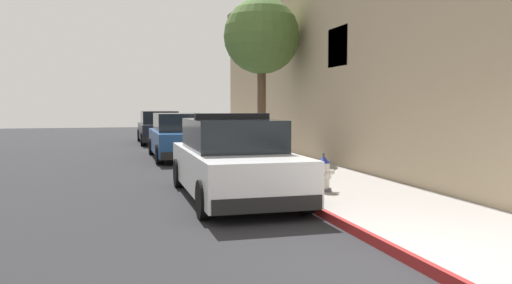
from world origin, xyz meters
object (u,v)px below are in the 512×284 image
(parked_car_silver_ahead, at_px, (180,137))
(fire_hydrant, at_px, (324,173))
(police_cruiser, at_px, (233,161))
(street_tree, at_px, (262,37))
(parked_car_dark_far, at_px, (159,128))

(parked_car_silver_ahead, distance_m, fire_hydrant, 8.73)
(police_cruiser, xyz_separation_m, street_tree, (2.47, 6.64, 3.34))
(parked_car_silver_ahead, relative_size, parked_car_dark_far, 1.00)
(parked_car_silver_ahead, bearing_deg, fire_hydrant, -78.08)
(street_tree, bearing_deg, parked_car_dark_far, 106.40)
(parked_car_silver_ahead, bearing_deg, police_cruiser, -89.51)
(parked_car_silver_ahead, bearing_deg, street_tree, -29.70)
(parked_car_dark_far, height_order, street_tree, street_tree)
(parked_car_dark_far, xyz_separation_m, fire_hydrant, (1.92, -16.09, -0.25))
(fire_hydrant, bearing_deg, parked_car_silver_ahead, 101.92)
(parked_car_dark_far, bearing_deg, parked_car_silver_ahead, -89.15)
(parked_car_silver_ahead, distance_m, parked_car_dark_far, 7.55)
(street_tree, bearing_deg, parked_car_silver_ahead, 150.30)
(parked_car_dark_far, bearing_deg, police_cruiser, -89.34)
(parked_car_silver_ahead, distance_m, street_tree, 4.44)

